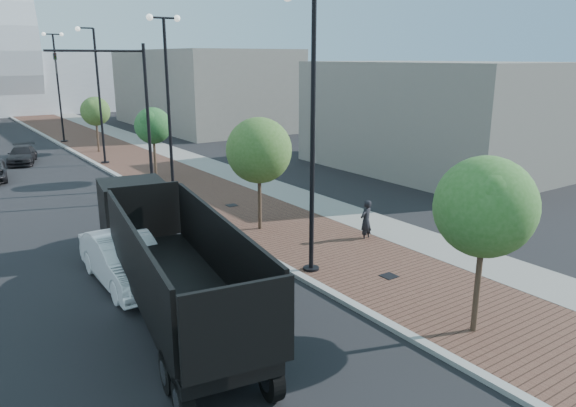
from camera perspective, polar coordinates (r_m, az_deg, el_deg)
sidewalk at (r=46.73m, az=-17.34°, el=5.57°), size 7.00×140.00×0.12m
concrete_strip at (r=47.58m, az=-14.23°, el=5.96°), size 2.40×140.00×0.13m
curb at (r=45.83m, az=-21.51°, el=5.03°), size 0.30×140.00×0.14m
dump_truck at (r=18.38m, az=-14.05°, el=-4.23°), size 4.41×13.52×3.20m
white_sedan at (r=18.78m, az=-16.69°, el=-5.65°), size 1.80×5.10×1.68m
dark_car_far at (r=42.81m, az=-26.18°, el=4.61°), size 2.75×4.46×1.21m
pedestrian at (r=22.28m, az=8.18°, el=-1.80°), size 0.72×0.57×1.73m
streetlight_1 at (r=17.90m, az=2.30°, el=5.62°), size 1.44×0.56×9.21m
streetlight_2 at (r=28.33m, az=-12.44°, el=9.79°), size 1.72×0.56×9.28m
streetlight_3 at (r=39.67m, az=-19.33°, el=10.05°), size 1.44×0.56×9.21m
streetlight_4 at (r=51.30m, az=-22.99°, el=11.23°), size 1.72×0.56×9.28m
traffic_mast at (r=30.81m, az=-16.20°, el=10.26°), size 5.09×0.20×8.00m
tree_0 at (r=14.78m, az=20.04°, el=-0.33°), size 2.63×2.63×4.92m
tree_1 at (r=22.78m, az=-3.00°, el=5.59°), size 2.76×2.76×4.92m
tree_2 at (r=33.52m, az=-13.96°, el=7.93°), size 2.24×2.16×4.43m
tree_3 at (r=44.89m, az=-19.55°, el=9.11°), size 2.29×2.22×4.36m
commercial_block_ne at (r=60.17m, az=-9.05°, el=11.84°), size 12.00×22.00×8.00m
commercial_block_e at (r=37.24m, az=14.86°, el=8.81°), size 10.00×16.00×7.00m
utility_cover_1 at (r=18.84m, az=10.57°, el=-7.50°), size 0.50×0.50×0.02m
utility_cover_2 at (r=27.25m, az=-5.96°, el=-0.19°), size 0.50×0.50×0.02m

